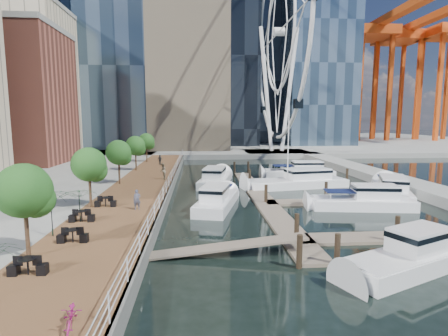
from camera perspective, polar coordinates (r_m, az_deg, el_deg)
ground at (r=24.29m, az=3.46°, el=-10.46°), size 520.00×520.00×0.00m
boardwalk at (r=38.96m, az=-12.86°, el=-2.93°), size 6.00×60.00×1.00m
seawall at (r=38.62m, az=-8.45°, el=-2.91°), size 0.25×60.00×1.00m
land_far at (r=125.10m, az=-2.86°, el=4.48°), size 200.00×114.00×1.00m
breakwater at (r=49.23m, az=23.82°, el=-1.20°), size 4.00×60.00×1.00m
pier at (r=77.13m, az=8.57°, el=2.38°), size 14.00×12.00×1.00m
railing at (r=38.45m, az=-8.63°, el=-1.41°), size 0.10×60.00×1.05m
floating_docks at (r=35.39m, az=14.15°, el=-4.05°), size 16.00×34.00×2.60m
ferris_wheel at (r=78.96m, az=8.97°, el=21.07°), size 5.80×45.60×47.80m
port_cranes at (r=138.64m, az=27.08°, el=12.04°), size 40.00×52.00×38.00m
street_trees at (r=37.91m, az=-16.85°, el=2.42°), size 2.60×42.60×4.60m
cafe_tables at (r=22.93m, az=-22.78°, el=-8.59°), size 2.50×13.70×0.74m
yacht_foreground at (r=32.71m, az=21.58°, el=-6.22°), size 9.68×3.83×2.15m
bicycle at (r=12.96m, az=-23.66°, el=-21.21°), size 0.98×1.78×0.89m
pedestrian_near at (r=26.90m, az=-14.01°, el=-5.02°), size 0.58×0.42×1.50m
pedestrian_mid at (r=40.02m, az=-9.97°, el=-0.52°), size 0.72×0.91×1.83m
pedestrian_far at (r=53.34m, az=-10.39°, el=1.34°), size 0.93×0.82×1.51m
moored_yachts at (r=39.52m, az=11.64°, el=-3.48°), size 24.01×34.51×11.50m
cafe_seating at (r=21.35m, az=-26.51°, el=-7.65°), size 3.92×12.70×2.71m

